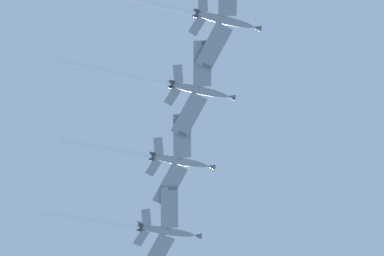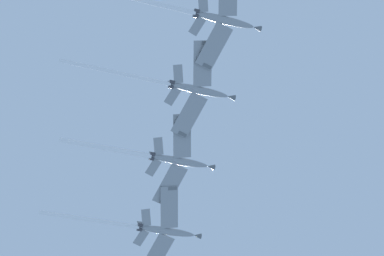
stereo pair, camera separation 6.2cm
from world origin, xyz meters
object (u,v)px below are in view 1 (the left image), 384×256
Objects in this scene: jet_centre at (181,86)px; jet_inner_right at (206,16)px; jet_far_left at (148,228)px; jet_inner_left at (157,157)px.

jet_inner_right is (6.61, 12.95, -0.35)m from jet_centre.
jet_inner_left is (9.64, 11.89, 0.14)m from jet_far_left.
jet_inner_left reaches higher than jet_far_left.
jet_centre is at bearing 56.11° from jet_far_left.
jet_far_left is 15.31m from jet_inner_left.
jet_inner_right is (13.97, 26.36, -0.89)m from jet_inner_left.
jet_far_left reaches higher than jet_inner_right.
jet_far_left is at bearing -123.89° from jet_centre.
jet_inner_right is at bearing 62.95° from jet_centre.
jet_inner_left is 0.91× the size of jet_centre.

